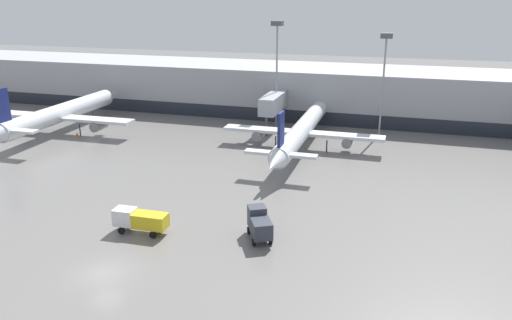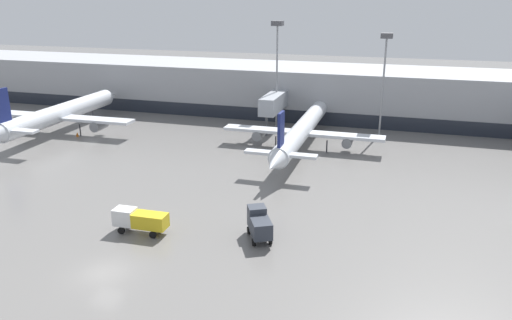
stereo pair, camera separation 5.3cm
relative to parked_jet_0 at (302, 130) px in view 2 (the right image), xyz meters
name	(u,v)px [view 2 (the right image)]	position (x,y,z in m)	size (l,w,h in m)	color
ground_plane	(105,273)	(-8.28, -39.25, -2.91)	(320.00, 320.00, 0.00)	slate
terminal_building	(285,90)	(-8.14, 22.66, 1.58)	(160.00, 26.18, 9.00)	#9EA0A5
parked_jet_0	(302,130)	(0.00, 0.00, 0.00)	(23.97, 37.62, 8.47)	silver
parked_jet_2	(58,114)	(-40.11, -3.16, 0.33)	(26.39, 34.70, 9.44)	silver
service_truck_0	(140,219)	(-9.11, -31.79, -1.51)	(5.36, 1.86, 2.32)	gold
service_truck_3	(259,223)	(2.17, -29.62, -1.37)	(3.36, 4.28, 2.79)	#2D333D
traffic_cone_1	(77,134)	(-36.22, -4.05, -2.52)	(0.46, 0.46, 0.77)	orange
apron_light_mast_1	(385,55)	(10.56, 10.59, 10.13)	(1.80, 1.80, 16.30)	gray
apron_light_mast_2	(277,44)	(-7.15, 12.09, 11.17)	(1.80, 1.80, 17.77)	gray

